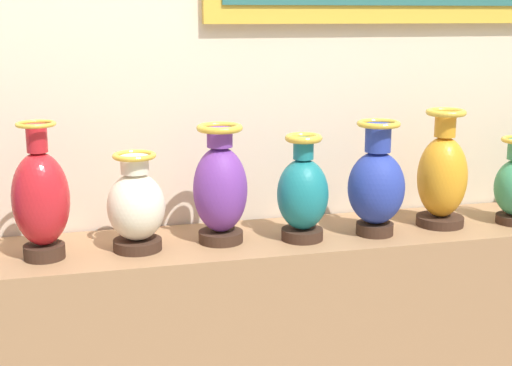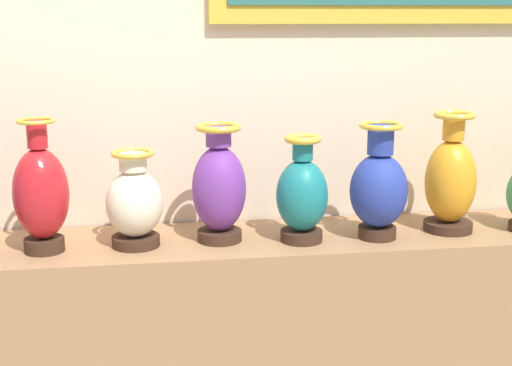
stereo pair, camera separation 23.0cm
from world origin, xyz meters
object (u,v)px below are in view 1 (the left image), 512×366
(vase_amber, at_px, (442,176))
(vase_cobalt, at_px, (376,185))
(vase_crimson, at_px, (41,199))
(vase_ivory, at_px, (136,206))
(vase_teal, at_px, (303,194))
(vase_violet, at_px, (220,188))

(vase_amber, bearing_deg, vase_cobalt, -170.64)
(vase_crimson, distance_m, vase_ivory, 0.28)
(vase_crimson, xyz_separation_m, vase_amber, (1.29, 0.02, -0.01))
(vase_crimson, bearing_deg, vase_cobalt, -1.07)
(vase_ivory, bearing_deg, vase_amber, 0.61)
(vase_teal, xyz_separation_m, vase_amber, (0.50, 0.04, 0.02))
(vase_ivory, height_order, vase_cobalt, vase_cobalt)
(vase_violet, xyz_separation_m, vase_amber, (0.76, -0.00, -0.00))
(vase_teal, height_order, vase_amber, vase_amber)
(vase_crimson, relative_size, vase_amber, 1.02)
(vase_crimson, bearing_deg, vase_teal, -1.04)
(vase_violet, bearing_deg, vase_crimson, -177.05)
(vase_amber, bearing_deg, vase_teal, -175.75)
(vase_crimson, relative_size, vase_ivory, 1.35)
(vase_crimson, height_order, vase_amber, vase_crimson)
(vase_ivory, distance_m, vase_cobalt, 0.76)
(vase_violet, distance_m, vase_teal, 0.26)
(vase_crimson, bearing_deg, vase_amber, 1.02)
(vase_ivory, relative_size, vase_violet, 0.80)
(vase_crimson, distance_m, vase_teal, 0.79)
(vase_violet, xyz_separation_m, vase_teal, (0.25, -0.04, -0.02))
(vase_crimson, relative_size, vase_cobalt, 1.09)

